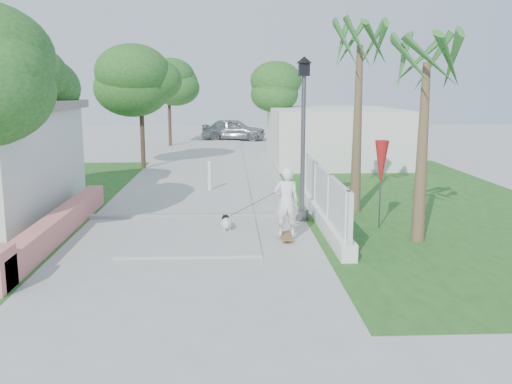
{
  "coord_description": "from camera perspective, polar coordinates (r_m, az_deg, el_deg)",
  "views": [
    {
      "loc": [
        0.91,
        -9.84,
        3.66
      ],
      "look_at": [
        1.55,
        3.92,
        1.1
      ],
      "focal_mm": 40.0,
      "sensor_mm": 36.0,
      "label": 1
    }
  ],
  "objects": [
    {
      "name": "patio_umbrella",
      "position": [
        14.98,
        12.42,
        2.71
      ],
      "size": [
        0.36,
        0.36,
        2.3
      ],
      "color": "#59595E",
      "rests_on": "ground"
    },
    {
      "name": "path_strip",
      "position": [
        30.07,
        -4.39,
        3.56
      ],
      "size": [
        3.2,
        36.0,
        0.06
      ],
      "primitive_type": "cube",
      "color": "#B7B7B2",
      "rests_on": "ground"
    },
    {
      "name": "tree_path_far",
      "position": [
        36.01,
        -8.7,
        10.66
      ],
      "size": [
        3.2,
        3.2,
        5.17
      ],
      "color": "#4C3826",
      "rests_on": "ground"
    },
    {
      "name": "palm_near",
      "position": [
        13.79,
        16.67,
        11.32
      ],
      "size": [
        1.8,
        1.8,
        4.7
      ],
      "color": "brown",
      "rests_on": "ground"
    },
    {
      "name": "palm_far",
      "position": [
        16.77,
        10.32,
        13.18
      ],
      "size": [
        1.8,
        1.8,
        5.3
      ],
      "color": "brown",
      "rests_on": "ground"
    },
    {
      "name": "parked_car",
      "position": [
        39.5,
        -2.25,
        6.28
      ],
      "size": [
        4.57,
        2.34,
        1.49
      ],
      "primitive_type": "imported",
      "rotation": [
        0.0,
        0.0,
        1.43
      ],
      "color": "#B5B7BD",
      "rests_on": "ground"
    },
    {
      "name": "street_lamp",
      "position": [
        15.51,
        4.74,
        5.93
      ],
      "size": [
        0.44,
        0.44,
        4.44
      ],
      "color": "#59595E",
      "rests_on": "ground"
    },
    {
      "name": "dog",
      "position": [
        14.56,
        -2.98,
        -3.1
      ],
      "size": [
        0.34,
        0.63,
        0.43
      ],
      "rotation": [
        0.0,
        0.0,
        0.14
      ],
      "color": "silver",
      "rests_on": "ground"
    },
    {
      "name": "lattice_fence",
      "position": [
        15.36,
        6.72,
        -1.25
      ],
      "size": [
        0.35,
        7.0,
        1.5
      ],
      "color": "white",
      "rests_on": "ground"
    },
    {
      "name": "tree_path_left",
      "position": [
        26.11,
        -11.43,
        10.67
      ],
      "size": [
        3.4,
        3.4,
        5.23
      ],
      "color": "#4C3826",
      "rests_on": "ground"
    },
    {
      "name": "ground",
      "position": [
        10.53,
        -7.58,
        -9.89
      ],
      "size": [
        90.0,
        90.0,
        0.0
      ],
      "primitive_type": "plane",
      "color": "#B7B7B2",
      "rests_on": "ground"
    },
    {
      "name": "curb",
      "position": [
        16.27,
        -5.81,
        -2.35
      ],
      "size": [
        6.5,
        0.25,
        0.1
      ],
      "primitive_type": "cube",
      "color": "#999993",
      "rests_on": "ground"
    },
    {
      "name": "tree_path_right",
      "position": [
        29.91,
        1.79,
        10.2
      ],
      "size": [
        3.0,
        3.0,
        4.79
      ],
      "color": "#4C3826",
      "rests_on": "ground"
    },
    {
      "name": "bollard",
      "position": [
        20.08,
        -4.66,
        1.68
      ],
      "size": [
        0.14,
        0.14,
        1.09
      ],
      "color": "white",
      "rests_on": "ground"
    },
    {
      "name": "grass_right",
      "position": [
        19.2,
        15.89,
        -0.86
      ],
      "size": [
        8.0,
        20.0,
        0.01
      ],
      "primitive_type": "cube",
      "color": "#26551B",
      "rests_on": "ground"
    },
    {
      "name": "building_right",
      "position": [
        28.39,
        7.71,
        5.66
      ],
      "size": [
        6.0,
        8.0,
        2.6
      ],
      "primitive_type": "cube",
      "color": "silver",
      "rests_on": "ground"
    },
    {
      "name": "tree_left_mid",
      "position": [
        19.4,
        -22.2,
        9.28
      ],
      "size": [
        3.2,
        3.2,
        4.85
      ],
      "color": "#4C3826",
      "rests_on": "ground"
    },
    {
      "name": "pink_wall",
      "position": [
        14.43,
        -19.59,
        -3.51
      ],
      "size": [
        0.45,
        8.2,
        0.8
      ],
      "color": "#E47775",
      "rests_on": "ground"
    },
    {
      "name": "skateboarder",
      "position": [
        14.01,
        0.45,
        -1.27
      ],
      "size": [
        1.75,
        1.47,
        1.78
      ],
      "rotation": [
        0.0,
        0.0,
        3.16
      ],
      "color": "olive",
      "rests_on": "ground"
    }
  ]
}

